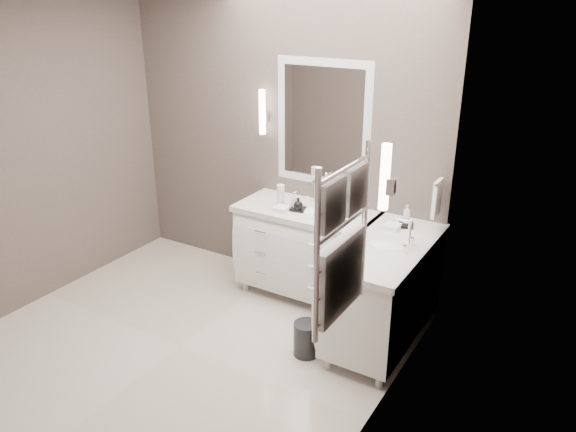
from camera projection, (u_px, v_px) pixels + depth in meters
The scene contains 19 objects.
floor at pixel (180, 347), 4.44m from camera, with size 3.20×3.00×0.01m, color beige.
wall_back at pixel (279, 139), 5.13m from camera, with size 3.20×0.01×2.70m, color #544743.
wall_left at pixel (22, 153), 4.70m from camera, with size 0.01×3.00×2.70m, color #544743.
wall_right at pixel (381, 232), 3.16m from camera, with size 0.01×3.00×2.70m, color #544743.
vanity_back at pixel (306, 247), 5.01m from camera, with size 1.24×0.59×0.97m.
vanity_right at pixel (384, 287), 4.34m from camera, with size 0.59×1.24×0.97m.
mirror_back at pixel (323, 124), 4.82m from camera, with size 0.90×0.02×1.10m.
mirror_right at pixel (426, 163), 3.73m from camera, with size 0.02×0.90×1.10m.
sconce_back at pixel (262, 113), 5.03m from camera, with size 0.06×0.06×0.40m.
sconce_right at pixel (385, 178), 3.29m from camera, with size 0.06×0.06×0.40m.
towel_bar_corner at pixel (437, 198), 4.37m from camera, with size 0.03×0.22×0.30m.
towel_ladder at pixel (341, 249), 2.86m from camera, with size 0.06×0.58×0.90m.
waste_bin at pixel (306, 339), 4.30m from camera, with size 0.20×0.20×0.27m, color black.
amenity_tray_back at pixel (297, 209), 4.85m from camera, with size 0.15×0.11×0.02m, color black.
amenity_tray_right at pixel (406, 224), 4.53m from camera, with size 0.11×0.15×0.02m, color black.
water_bottle at pixel (281, 195), 4.91m from camera, with size 0.07×0.07×0.20m, color silver.
soap_bottle_a at pixel (295, 199), 4.85m from camera, with size 0.06×0.06×0.13m, color white.
soap_bottle_b at pixel (298, 204), 4.79m from camera, with size 0.08×0.08×0.10m, color black.
soap_bottle_c at pixel (407, 214), 4.49m from camera, with size 0.06×0.06×0.15m, color white.
Camera 1 is at (2.65, -2.76, 2.62)m, focal length 35.00 mm.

